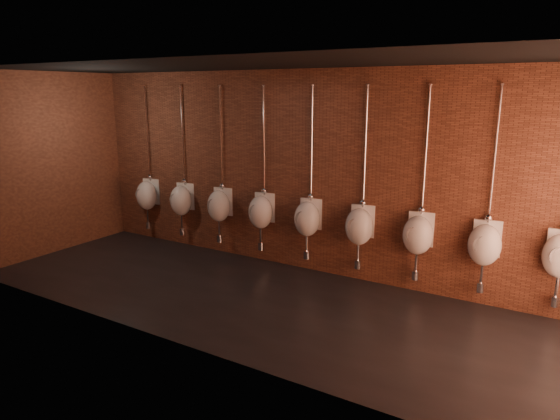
{
  "coord_description": "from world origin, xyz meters",
  "views": [
    {
      "loc": [
        3.78,
        -5.42,
        2.87
      ],
      "look_at": [
        -0.04,
        0.9,
        1.1
      ],
      "focal_mm": 32.0,
      "sensor_mm": 36.0,
      "label": 1
    }
  ],
  "objects_px": {
    "urinal_7": "(485,244)",
    "urinal_2": "(219,205)",
    "urinal_0": "(147,195)",
    "urinal_3": "(261,211)",
    "urinal_1": "(181,200)",
    "urinal_6": "(418,234)",
    "urinal_5": "(359,226)",
    "urinal_4": "(307,218)"
  },
  "relations": [
    {
      "from": "urinal_0",
      "to": "urinal_1",
      "type": "relative_size",
      "value": 1.0
    },
    {
      "from": "urinal_7",
      "to": "urinal_3",
      "type": "bearing_deg",
      "value": 180.0
    },
    {
      "from": "urinal_5",
      "to": "urinal_2",
      "type": "bearing_deg",
      "value": 180.0
    },
    {
      "from": "urinal_4",
      "to": "urinal_7",
      "type": "bearing_deg",
      "value": 0.0
    },
    {
      "from": "urinal_0",
      "to": "urinal_6",
      "type": "height_order",
      "value": "same"
    },
    {
      "from": "urinal_0",
      "to": "urinal_5",
      "type": "relative_size",
      "value": 1.0
    },
    {
      "from": "urinal_6",
      "to": "urinal_3",
      "type": "bearing_deg",
      "value": 180.0
    },
    {
      "from": "urinal_1",
      "to": "urinal_3",
      "type": "bearing_deg",
      "value": 0.0
    },
    {
      "from": "urinal_7",
      "to": "urinal_5",
      "type": "bearing_deg",
      "value": 180.0
    },
    {
      "from": "urinal_3",
      "to": "urinal_5",
      "type": "distance_m",
      "value": 1.76
    },
    {
      "from": "urinal_2",
      "to": "urinal_7",
      "type": "height_order",
      "value": "same"
    },
    {
      "from": "urinal_4",
      "to": "urinal_7",
      "type": "height_order",
      "value": "same"
    },
    {
      "from": "urinal_6",
      "to": "urinal_7",
      "type": "bearing_deg",
      "value": 0.0
    },
    {
      "from": "urinal_1",
      "to": "urinal_6",
      "type": "xyz_separation_m",
      "value": [
        4.41,
        0.0,
        0.0
      ]
    },
    {
      "from": "urinal_1",
      "to": "urinal_5",
      "type": "bearing_deg",
      "value": 0.0
    },
    {
      "from": "urinal_0",
      "to": "urinal_3",
      "type": "distance_m",
      "value": 2.65
    },
    {
      "from": "urinal_5",
      "to": "urinal_7",
      "type": "relative_size",
      "value": 1.0
    },
    {
      "from": "urinal_2",
      "to": "urinal_6",
      "type": "xyz_separation_m",
      "value": [
        3.53,
        0.0,
        0.0
      ]
    },
    {
      "from": "urinal_2",
      "to": "urinal_3",
      "type": "distance_m",
      "value": 0.88
    },
    {
      "from": "urinal_4",
      "to": "urinal_5",
      "type": "distance_m",
      "value": 0.88
    },
    {
      "from": "urinal_5",
      "to": "urinal_7",
      "type": "height_order",
      "value": "same"
    },
    {
      "from": "urinal_4",
      "to": "urinal_7",
      "type": "distance_m",
      "value": 2.65
    },
    {
      "from": "urinal_2",
      "to": "urinal_0",
      "type": "bearing_deg",
      "value": 180.0
    },
    {
      "from": "urinal_0",
      "to": "urinal_7",
      "type": "height_order",
      "value": "same"
    },
    {
      "from": "urinal_5",
      "to": "urinal_7",
      "type": "xyz_separation_m",
      "value": [
        1.76,
        0.0,
        0.0
      ]
    },
    {
      "from": "urinal_1",
      "to": "urinal_7",
      "type": "height_order",
      "value": "same"
    },
    {
      "from": "urinal_2",
      "to": "urinal_3",
      "type": "relative_size",
      "value": 1.0
    },
    {
      "from": "urinal_0",
      "to": "urinal_2",
      "type": "bearing_deg",
      "value": 0.0
    },
    {
      "from": "urinal_1",
      "to": "urinal_6",
      "type": "bearing_deg",
      "value": 0.0
    },
    {
      "from": "urinal_0",
      "to": "urinal_7",
      "type": "bearing_deg",
      "value": 0.0
    },
    {
      "from": "urinal_7",
      "to": "urinal_2",
      "type": "bearing_deg",
      "value": 180.0
    },
    {
      "from": "urinal_3",
      "to": "urinal_5",
      "type": "xyz_separation_m",
      "value": [
        1.76,
        0.0,
        0.0
      ]
    },
    {
      "from": "urinal_1",
      "to": "urinal_2",
      "type": "height_order",
      "value": "same"
    },
    {
      "from": "urinal_3",
      "to": "urinal_0",
      "type": "bearing_deg",
      "value": 180.0
    },
    {
      "from": "urinal_6",
      "to": "urinal_0",
      "type": "bearing_deg",
      "value": 180.0
    },
    {
      "from": "urinal_5",
      "to": "urinal_6",
      "type": "bearing_deg",
      "value": 0.0
    },
    {
      "from": "urinal_2",
      "to": "urinal_4",
      "type": "height_order",
      "value": "same"
    },
    {
      "from": "urinal_4",
      "to": "urinal_7",
      "type": "relative_size",
      "value": 1.0
    },
    {
      "from": "urinal_2",
      "to": "urinal_3",
      "type": "bearing_deg",
      "value": 0.0
    },
    {
      "from": "urinal_2",
      "to": "urinal_6",
      "type": "bearing_deg",
      "value": 0.0
    },
    {
      "from": "urinal_2",
      "to": "urinal_7",
      "type": "distance_m",
      "value": 4.41
    },
    {
      "from": "urinal_7",
      "to": "urinal_6",
      "type": "bearing_deg",
      "value": 180.0
    }
  ]
}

